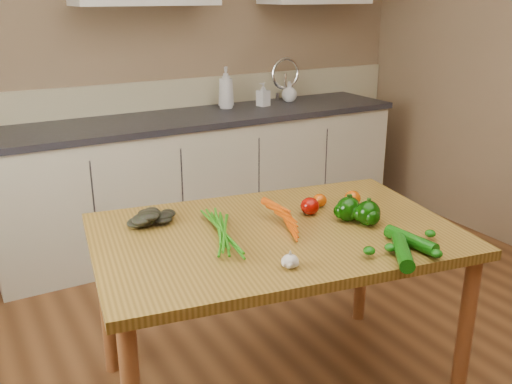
{
  "coord_description": "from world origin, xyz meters",
  "views": [
    {
      "loc": [
        -1.36,
        -1.31,
        1.67
      ],
      "look_at": [
        -0.2,
        0.74,
        0.85
      ],
      "focal_mm": 40.0,
      "sensor_mm": 36.0,
      "label": 1
    }
  ],
  "objects": [
    {
      "name": "tomato_b",
      "position": [
        0.06,
        0.62,
        0.8
      ],
      "size": [
        0.06,
        0.06,
        0.06
      ],
      "primitive_type": "ellipsoid",
      "color": "#B94304",
      "rests_on": "table"
    },
    {
      "name": "table",
      "position": [
        -0.25,
        0.49,
        0.68
      ],
      "size": [
        1.57,
        1.14,
        0.77
      ],
      "rotation": [
        0.0,
        0.0,
        -0.16
      ],
      "color": "olive",
      "rests_on": "ground"
    },
    {
      "name": "garlic_bulb",
      "position": [
        -0.38,
        0.18,
        0.8
      ],
      "size": [
        0.06,
        0.06,
        0.05
      ],
      "primitive_type": "ellipsoid",
      "color": "beige",
      "rests_on": "table"
    },
    {
      "name": "leafy_greens",
      "position": [
        -0.64,
        0.78,
        0.82
      ],
      "size": [
        0.21,
        0.18,
        0.1
      ],
      "primitive_type": null,
      "color": "black",
      "rests_on": "table"
    },
    {
      "name": "pepper_c",
      "position": [
        0.11,
        0.35,
        0.82
      ],
      "size": [
        0.1,
        0.1,
        0.1
      ],
      "primitive_type": "sphere",
      "color": "black",
      "rests_on": "table"
    },
    {
      "name": "soap_bottle_a",
      "position": [
        0.44,
        2.3,
        1.04
      ],
      "size": [
        0.15,
        0.15,
        0.29
      ],
      "primitive_type": "imported",
      "rotation": [
        0.0,
        0.0,
        2.56
      ],
      "color": "silver",
      "rests_on": "counter_run"
    },
    {
      "name": "zucchini_b",
      "position": [
        0.01,
        0.04,
        0.8
      ],
      "size": [
        0.18,
        0.22,
        0.06
      ],
      "primitive_type": "cylinder",
      "rotation": [
        1.57,
        0.0,
        -0.62
      ],
      "color": "#094407",
      "rests_on": "table"
    },
    {
      "name": "counter_run",
      "position": [
        0.21,
        2.19,
        0.46
      ],
      "size": [
        2.84,
        0.64,
        1.14
      ],
      "color": "#BDB89D",
      "rests_on": "ground"
    },
    {
      "name": "soap_bottle_c",
      "position": [
        0.98,
        2.3,
        0.97
      ],
      "size": [
        0.16,
        0.16,
        0.15
      ],
      "primitive_type": "imported",
      "rotation": [
        0.0,
        0.0,
        5.35
      ],
      "color": "silver",
      "rests_on": "counter_run"
    },
    {
      "name": "tomato_c",
      "position": [
        0.2,
        0.57,
        0.8
      ],
      "size": [
        0.07,
        0.07,
        0.07
      ],
      "primitive_type": "ellipsoid",
      "color": "#B94304",
      "rests_on": "table"
    },
    {
      "name": "soap_bottle_b",
      "position": [
        0.72,
        2.24,
        0.98
      ],
      "size": [
        0.09,
        0.09,
        0.17
      ],
      "primitive_type": "imported",
      "rotation": [
        0.0,
        0.0,
        4.94
      ],
      "color": "silver",
      "rests_on": "counter_run"
    },
    {
      "name": "zucchini_a",
      "position": [
        0.11,
        0.1,
        0.8
      ],
      "size": [
        0.07,
        0.23,
        0.05
      ],
      "primitive_type": "cylinder",
      "rotation": [
        1.57,
        0.0,
        0.1
      ],
      "color": "#094407",
      "rests_on": "table"
    },
    {
      "name": "room",
      "position": [
        0.0,
        0.17,
        1.25
      ],
      "size": [
        4.04,
        5.04,
        2.64
      ],
      "color": "brown",
      "rests_on": "ground"
    },
    {
      "name": "pepper_b",
      "position": [
        0.1,
        0.46,
        0.81
      ],
      "size": [
        0.09,
        0.09,
        0.09
      ],
      "primitive_type": "sphere",
      "color": "black",
      "rests_on": "table"
    },
    {
      "name": "pepper_a",
      "position": [
        0.07,
        0.43,
        0.82
      ],
      "size": [
        0.1,
        0.1,
        0.1
      ],
      "primitive_type": "sphere",
      "color": "black",
      "rests_on": "table"
    },
    {
      "name": "tomato_a",
      "position": [
        -0.03,
        0.57,
        0.81
      ],
      "size": [
        0.08,
        0.08,
        0.08
      ],
      "primitive_type": "ellipsoid",
      "color": "#870802",
      "rests_on": "table"
    },
    {
      "name": "carrot_bunch",
      "position": [
        -0.28,
        0.51,
        0.81
      ],
      "size": [
        0.3,
        0.25,
        0.07
      ],
      "primitive_type": null,
      "rotation": [
        0.0,
        0.0,
        -0.16
      ],
      "color": "#C44604",
      "rests_on": "table"
    }
  ]
}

